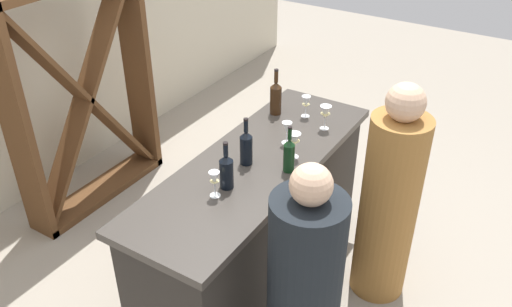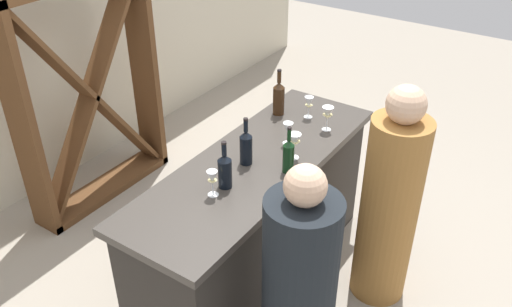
{
  "view_description": "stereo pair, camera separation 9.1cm",
  "coord_description": "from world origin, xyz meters",
  "px_view_note": "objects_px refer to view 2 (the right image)",
  "views": [
    {
      "loc": [
        -2.35,
        -1.47,
        2.75
      ],
      "look_at": [
        0.0,
        0.0,
        1.01
      ],
      "focal_mm": 37.54,
      "sensor_mm": 36.0,
      "label": 1
    },
    {
      "loc": [
        -2.3,
        -1.54,
        2.75
      ],
      "look_at": [
        0.0,
        0.0,
        1.01
      ],
      "focal_mm": 37.54,
      "sensor_mm": 36.0,
      "label": 2
    }
  ],
  "objects_px": {
    "wine_bottle_second_right_amber_brown": "(279,97)",
    "wine_glass_near_right": "(288,129)",
    "wine_glass_near_center": "(295,142)",
    "person_center_guest": "(299,295)",
    "wine_bottle_second_left_near_black": "(246,146)",
    "wine_bottle_center_dark_green": "(288,155)",
    "wine_rack": "(90,95)",
    "wine_bottle_leftmost_near_black": "(225,170)",
    "wine_glass_far_left": "(213,179)",
    "wine_glass_near_left": "(328,114)",
    "person_left_guest": "(389,206)",
    "wine_glass_far_center": "(309,104)"
  },
  "relations": [
    {
      "from": "wine_bottle_second_left_near_black",
      "to": "wine_bottle_center_dark_green",
      "type": "xyz_separation_m",
      "value": [
        0.06,
        -0.26,
        -0.0
      ]
    },
    {
      "from": "wine_bottle_second_left_near_black",
      "to": "wine_glass_far_center",
      "type": "xyz_separation_m",
      "value": [
        0.73,
        -0.03,
        -0.01
      ]
    },
    {
      "from": "wine_bottle_second_right_amber_brown",
      "to": "wine_glass_near_right",
      "type": "relative_size",
      "value": 2.22
    },
    {
      "from": "wine_bottle_second_right_amber_brown",
      "to": "wine_glass_near_right",
      "type": "bearing_deg",
      "value": -139.95
    },
    {
      "from": "wine_bottle_leftmost_near_black",
      "to": "wine_glass_far_left",
      "type": "distance_m",
      "value": 0.11
    },
    {
      "from": "person_left_guest",
      "to": "wine_bottle_second_left_near_black",
      "type": "bearing_deg",
      "value": 14.01
    },
    {
      "from": "wine_rack",
      "to": "wine_glass_near_left",
      "type": "xyz_separation_m",
      "value": [
        0.46,
        -1.83,
        0.17
      ]
    },
    {
      "from": "wine_glass_near_right",
      "to": "person_center_guest",
      "type": "relative_size",
      "value": 0.1
    },
    {
      "from": "wine_rack",
      "to": "wine_bottle_leftmost_near_black",
      "type": "distance_m",
      "value": 1.72
    },
    {
      "from": "person_center_guest",
      "to": "wine_bottle_second_left_near_black",
      "type": "bearing_deg",
      "value": -37.52
    },
    {
      "from": "wine_glass_near_center",
      "to": "person_center_guest",
      "type": "relative_size",
      "value": 0.12
    },
    {
      "from": "wine_bottle_second_left_near_black",
      "to": "wine_glass_near_left",
      "type": "relative_size",
      "value": 1.79
    },
    {
      "from": "wine_rack",
      "to": "wine_glass_near_left",
      "type": "height_order",
      "value": "wine_rack"
    },
    {
      "from": "wine_glass_near_right",
      "to": "wine_glass_near_center",
      "type": "bearing_deg",
      "value": -135.82
    },
    {
      "from": "wine_rack",
      "to": "wine_glass_far_center",
      "type": "relative_size",
      "value": 11.56
    },
    {
      "from": "wine_bottle_center_dark_green",
      "to": "person_center_guest",
      "type": "height_order",
      "value": "person_center_guest"
    },
    {
      "from": "wine_bottle_second_right_amber_brown",
      "to": "person_left_guest",
      "type": "distance_m",
      "value": 1.07
    },
    {
      "from": "wine_glass_near_right",
      "to": "wine_glass_far_left",
      "type": "xyz_separation_m",
      "value": [
        -0.71,
        0.05,
        0.0
      ]
    },
    {
      "from": "wine_glass_far_center",
      "to": "person_left_guest",
      "type": "xyz_separation_m",
      "value": [
        -0.31,
        -0.77,
        -0.37
      ]
    },
    {
      "from": "wine_bottle_center_dark_green",
      "to": "person_center_guest",
      "type": "distance_m",
      "value": 0.82
    },
    {
      "from": "wine_bottle_second_left_near_black",
      "to": "person_center_guest",
      "type": "distance_m",
      "value": 0.94
    },
    {
      "from": "wine_glass_near_center",
      "to": "wine_glass_far_left",
      "type": "relative_size",
      "value": 1.06
    },
    {
      "from": "wine_glass_far_center",
      "to": "wine_bottle_leftmost_near_black",
      "type": "bearing_deg",
      "value": -179.08
    },
    {
      "from": "wine_glass_near_left",
      "to": "wine_glass_near_center",
      "type": "height_order",
      "value": "wine_glass_near_left"
    },
    {
      "from": "person_center_guest",
      "to": "wine_bottle_second_right_amber_brown",
      "type": "bearing_deg",
      "value": -54.57
    },
    {
      "from": "wine_bottle_second_left_near_black",
      "to": "wine_glass_near_left",
      "type": "height_order",
      "value": "wine_bottle_second_left_near_black"
    },
    {
      "from": "wine_bottle_center_dark_green",
      "to": "person_left_guest",
      "type": "distance_m",
      "value": 0.74
    },
    {
      "from": "wine_bottle_leftmost_near_black",
      "to": "person_left_guest",
      "type": "distance_m",
      "value": 1.08
    },
    {
      "from": "wine_glass_near_left",
      "to": "wine_glass_near_right",
      "type": "distance_m",
      "value": 0.33
    },
    {
      "from": "wine_bottle_second_right_amber_brown",
      "to": "person_center_guest",
      "type": "bearing_deg",
      "value": -143.68
    },
    {
      "from": "wine_rack",
      "to": "wine_bottle_leftmost_near_black",
      "type": "height_order",
      "value": "wine_rack"
    },
    {
      "from": "wine_bottle_center_dark_green",
      "to": "wine_glass_near_center",
      "type": "distance_m",
      "value": 0.16
    },
    {
      "from": "wine_bottle_center_dark_green",
      "to": "wine_bottle_second_right_amber_brown",
      "type": "xyz_separation_m",
      "value": [
        0.59,
        0.44,
        0.01
      ]
    },
    {
      "from": "person_center_guest",
      "to": "wine_glass_far_center",
      "type": "bearing_deg",
      "value": -63.05
    },
    {
      "from": "wine_glass_near_right",
      "to": "wine_bottle_center_dark_green",
      "type": "bearing_deg",
      "value": -148.64
    },
    {
      "from": "wine_glass_near_center",
      "to": "person_left_guest",
      "type": "distance_m",
      "value": 0.72
    },
    {
      "from": "wine_bottle_leftmost_near_black",
      "to": "wine_bottle_second_left_near_black",
      "type": "bearing_deg",
      "value": 8.76
    },
    {
      "from": "wine_glass_far_left",
      "to": "person_left_guest",
      "type": "xyz_separation_m",
      "value": [
        0.79,
        -0.75,
        -0.37
      ]
    },
    {
      "from": "wine_glass_far_left",
      "to": "wine_glass_far_center",
      "type": "relative_size",
      "value": 1.01
    },
    {
      "from": "wine_bottle_leftmost_near_black",
      "to": "wine_glass_far_center",
      "type": "xyz_separation_m",
      "value": [
        1.0,
        0.02,
        -0.01
      ]
    },
    {
      "from": "wine_bottle_second_right_amber_brown",
      "to": "wine_glass_near_center",
      "type": "relative_size",
      "value": 1.99
    },
    {
      "from": "wine_bottle_second_left_near_black",
      "to": "wine_glass_far_left",
      "type": "bearing_deg",
      "value": -174.13
    },
    {
      "from": "wine_bottle_second_right_amber_brown",
      "to": "wine_glass_near_right",
      "type": "distance_m",
      "value": 0.42
    },
    {
      "from": "wine_bottle_leftmost_near_black",
      "to": "wine_glass_near_center",
      "type": "relative_size",
      "value": 1.75
    },
    {
      "from": "wine_glass_far_left",
      "to": "person_center_guest",
      "type": "bearing_deg",
      "value": -101.44
    },
    {
      "from": "wine_glass_far_center",
      "to": "wine_rack",
      "type": "bearing_deg",
      "value": 108.59
    },
    {
      "from": "wine_rack",
      "to": "wine_bottle_leftmost_near_black",
      "type": "relative_size",
      "value": 6.18
    },
    {
      "from": "wine_glass_near_center",
      "to": "wine_glass_far_left",
      "type": "xyz_separation_m",
      "value": [
        -0.59,
        0.17,
        -0.01
      ]
    },
    {
      "from": "wine_rack",
      "to": "wine_bottle_second_left_near_black",
      "type": "height_order",
      "value": "wine_rack"
    },
    {
      "from": "wine_bottle_second_right_amber_brown",
      "to": "wine_glass_near_center",
      "type": "height_order",
      "value": "wine_bottle_second_right_amber_brown"
    }
  ]
}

